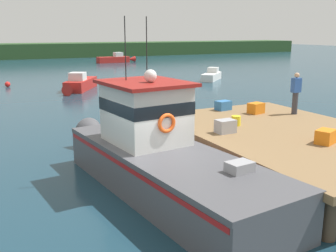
{
  "coord_description": "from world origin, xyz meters",
  "views": [
    {
      "loc": [
        -4.35,
        -9.49,
        4.37
      ],
      "look_at": [
        1.2,
        1.6,
        1.4
      ],
      "focal_mm": 42.23,
      "sensor_mm": 36.0,
      "label": 1
    }
  ],
  "objects_px": {
    "crate_single_by_cleat": "(225,126)",
    "crate_stack_mid_dock": "(223,105)",
    "mooring_buoy_outer": "(8,84)",
    "moored_boat_near_channel": "(116,59)",
    "moored_boat_far_left": "(212,76)",
    "crate_single_far": "(256,108)",
    "deckhand_by_the_boat": "(296,92)",
    "main_fishing_boat": "(157,154)",
    "crate_stack_near_edge": "(326,137)",
    "moored_boat_outer_mooring": "(79,84)",
    "bait_bucket": "(236,121)"
  },
  "relations": [
    {
      "from": "crate_single_far",
      "to": "deckhand_by_the_boat",
      "type": "height_order",
      "value": "deckhand_by_the_boat"
    },
    {
      "from": "crate_stack_near_edge",
      "to": "moored_boat_near_channel",
      "type": "xyz_separation_m",
      "value": [
        10.0,
        47.17,
        -0.9
      ]
    },
    {
      "from": "deckhand_by_the_boat",
      "to": "crate_stack_mid_dock",
      "type": "bearing_deg",
      "value": 136.48
    },
    {
      "from": "crate_stack_near_edge",
      "to": "deckhand_by_the_boat",
      "type": "relative_size",
      "value": 0.37
    },
    {
      "from": "crate_stack_mid_dock",
      "to": "crate_single_far",
      "type": "bearing_deg",
      "value": -56.45
    },
    {
      "from": "main_fishing_boat",
      "to": "crate_stack_mid_dock",
      "type": "relative_size",
      "value": 16.57
    },
    {
      "from": "crate_stack_mid_dock",
      "to": "mooring_buoy_outer",
      "type": "bearing_deg",
      "value": 107.66
    },
    {
      "from": "moored_boat_near_channel",
      "to": "moored_boat_far_left",
      "type": "height_order",
      "value": "moored_boat_near_channel"
    },
    {
      "from": "crate_stack_near_edge",
      "to": "moored_boat_far_left",
      "type": "relative_size",
      "value": 0.16
    },
    {
      "from": "crate_stack_mid_dock",
      "to": "moored_boat_near_channel",
      "type": "xyz_separation_m",
      "value": [
        9.79,
        41.63,
        -0.89
      ]
    },
    {
      "from": "bait_bucket",
      "to": "crate_single_by_cleat",
      "type": "bearing_deg",
      "value": -143.64
    },
    {
      "from": "crate_stack_near_edge",
      "to": "mooring_buoy_outer",
      "type": "bearing_deg",
      "value": 103.69
    },
    {
      "from": "crate_single_by_cleat",
      "to": "crate_stack_mid_dock",
      "type": "xyz_separation_m",
      "value": [
        2.09,
        3.19,
        -0.02
      ]
    },
    {
      "from": "moored_boat_outer_mooring",
      "to": "moored_boat_far_left",
      "type": "bearing_deg",
      "value": 5.08
    },
    {
      "from": "crate_single_far",
      "to": "deckhand_by_the_boat",
      "type": "bearing_deg",
      "value": -31.49
    },
    {
      "from": "crate_single_far",
      "to": "moored_boat_near_channel",
      "type": "xyz_separation_m",
      "value": [
        9.02,
        42.8,
        -0.91
      ]
    },
    {
      "from": "main_fishing_boat",
      "to": "moored_boat_outer_mooring",
      "type": "xyz_separation_m",
      "value": [
        2.89,
        20.27,
        -0.53
      ]
    },
    {
      "from": "crate_single_far",
      "to": "crate_stack_near_edge",
      "type": "distance_m",
      "value": 4.49
    },
    {
      "from": "deckhand_by_the_boat",
      "to": "mooring_buoy_outer",
      "type": "xyz_separation_m",
      "value": [
        -8.69,
        22.83,
        -1.84
      ]
    },
    {
      "from": "main_fishing_boat",
      "to": "crate_single_by_cleat",
      "type": "bearing_deg",
      "value": 11.35
    },
    {
      "from": "main_fishing_boat",
      "to": "mooring_buoy_outer",
      "type": "height_order",
      "value": "main_fishing_boat"
    },
    {
      "from": "deckhand_by_the_boat",
      "to": "mooring_buoy_outer",
      "type": "distance_m",
      "value": 24.5
    },
    {
      "from": "mooring_buoy_outer",
      "to": "moored_boat_near_channel",
      "type": "bearing_deg",
      "value": 51.61
    },
    {
      "from": "crate_stack_mid_dock",
      "to": "moored_boat_near_channel",
      "type": "height_order",
      "value": "crate_stack_mid_dock"
    },
    {
      "from": "bait_bucket",
      "to": "deckhand_by_the_boat",
      "type": "xyz_separation_m",
      "value": [
        3.24,
        0.58,
        0.69
      ]
    },
    {
      "from": "moored_boat_outer_mooring",
      "to": "mooring_buoy_outer",
      "type": "xyz_separation_m",
      "value": [
        -4.77,
        4.35,
        -0.26
      ]
    },
    {
      "from": "mooring_buoy_outer",
      "to": "bait_bucket",
      "type": "bearing_deg",
      "value": -76.88
    },
    {
      "from": "crate_stack_near_edge",
      "to": "crate_stack_mid_dock",
      "type": "height_order",
      "value": "crate_stack_near_edge"
    },
    {
      "from": "crate_single_by_cleat",
      "to": "moored_boat_near_channel",
      "type": "xyz_separation_m",
      "value": [
        11.89,
        44.83,
        -0.91
      ]
    },
    {
      "from": "main_fishing_boat",
      "to": "crate_stack_near_edge",
      "type": "bearing_deg",
      "value": -21.66
    },
    {
      "from": "main_fishing_boat",
      "to": "crate_stack_mid_dock",
      "type": "height_order",
      "value": "main_fishing_boat"
    },
    {
      "from": "deckhand_by_the_boat",
      "to": "moored_boat_outer_mooring",
      "type": "height_order",
      "value": "deckhand_by_the_boat"
    },
    {
      "from": "main_fishing_boat",
      "to": "moored_boat_far_left",
      "type": "height_order",
      "value": "main_fishing_boat"
    },
    {
      "from": "crate_stack_near_edge",
      "to": "moored_boat_outer_mooring",
      "type": "height_order",
      "value": "crate_stack_near_edge"
    },
    {
      "from": "main_fishing_boat",
      "to": "moored_boat_near_channel",
      "type": "xyz_separation_m",
      "value": [
        14.56,
        45.36,
        -0.51
      ]
    },
    {
      "from": "deckhand_by_the_boat",
      "to": "mooring_buoy_outer",
      "type": "relative_size",
      "value": 3.74
    },
    {
      "from": "moored_boat_near_channel",
      "to": "moored_boat_far_left",
      "type": "relative_size",
      "value": 1.53
    },
    {
      "from": "crate_single_far",
      "to": "crate_stack_near_edge",
      "type": "height_order",
      "value": "crate_single_far"
    },
    {
      "from": "crate_single_far",
      "to": "moored_boat_near_channel",
      "type": "bearing_deg",
      "value": 78.09
    },
    {
      "from": "crate_single_by_cleat",
      "to": "main_fishing_boat",
      "type": "bearing_deg",
      "value": -168.65
    },
    {
      "from": "crate_single_by_cleat",
      "to": "mooring_buoy_outer",
      "type": "height_order",
      "value": "crate_single_by_cleat"
    },
    {
      "from": "crate_single_far",
      "to": "moored_boat_far_left",
      "type": "relative_size",
      "value": 0.16
    },
    {
      "from": "crate_single_by_cleat",
      "to": "crate_single_far",
      "type": "distance_m",
      "value": 3.51
    },
    {
      "from": "moored_boat_outer_mooring",
      "to": "crate_single_far",
      "type": "bearing_deg",
      "value": -81.5
    },
    {
      "from": "crate_stack_mid_dock",
      "to": "main_fishing_boat",
      "type": "bearing_deg",
      "value": -141.96
    },
    {
      "from": "crate_single_far",
      "to": "crate_stack_mid_dock",
      "type": "bearing_deg",
      "value": 123.55
    },
    {
      "from": "moored_boat_near_channel",
      "to": "moored_boat_far_left",
      "type": "distance_m",
      "value": 23.99
    },
    {
      "from": "crate_single_far",
      "to": "crate_stack_near_edge",
      "type": "bearing_deg",
      "value": -102.65
    },
    {
      "from": "crate_single_far",
      "to": "deckhand_by_the_boat",
      "type": "relative_size",
      "value": 0.37
    },
    {
      "from": "crate_single_by_cleat",
      "to": "moored_boat_outer_mooring",
      "type": "distance_m",
      "value": 19.75
    }
  ]
}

